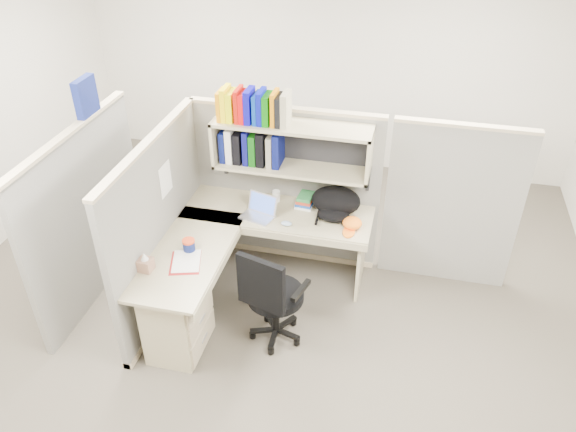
% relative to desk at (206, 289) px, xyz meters
% --- Properties ---
extents(ground, '(6.00, 6.00, 0.00)m').
position_rel_desk_xyz_m(ground, '(0.41, 0.29, -0.44)').
color(ground, '#37312A').
rests_on(ground, ground).
extents(room_shell, '(6.00, 6.00, 6.00)m').
position_rel_desk_xyz_m(room_shell, '(0.41, 0.29, 1.18)').
color(room_shell, beige).
rests_on(room_shell, ground).
extents(cubicle, '(3.79, 1.84, 1.95)m').
position_rel_desk_xyz_m(cubicle, '(0.04, 0.74, 0.47)').
color(cubicle, '#60605B').
rests_on(cubicle, ground).
extents(desk, '(1.74, 1.75, 0.73)m').
position_rel_desk_xyz_m(desk, '(0.00, 0.00, 0.00)').
color(desk, gray).
rests_on(desk, ground).
extents(laptop, '(0.36, 0.36, 0.21)m').
position_rel_desk_xyz_m(laptop, '(0.25, 0.72, 0.39)').
color(laptop, silver).
rests_on(laptop, desk).
extents(backpack, '(0.52, 0.45, 0.26)m').
position_rel_desk_xyz_m(backpack, '(0.93, 0.91, 0.42)').
color(backpack, black).
rests_on(backpack, desk).
extents(orange_cap, '(0.20, 0.22, 0.09)m').
position_rel_desk_xyz_m(orange_cap, '(1.11, 0.77, 0.34)').
color(orange_cap, orange).
rests_on(orange_cap, desk).
extents(snack_canister, '(0.11, 0.11, 0.10)m').
position_rel_desk_xyz_m(snack_canister, '(-0.17, 0.12, 0.35)').
color(snack_canister, '#0D1850').
rests_on(snack_canister, desk).
extents(tissue_box, '(0.11, 0.11, 0.17)m').
position_rel_desk_xyz_m(tissue_box, '(-0.41, -0.20, 0.37)').
color(tissue_box, '#A2745C').
rests_on(tissue_box, desk).
extents(mouse, '(0.10, 0.07, 0.04)m').
position_rel_desk_xyz_m(mouse, '(0.54, 0.67, 0.31)').
color(mouse, '#8BA6C6').
rests_on(mouse, desk).
extents(paper_cup, '(0.08, 0.08, 0.10)m').
position_rel_desk_xyz_m(paper_cup, '(0.35, 1.04, 0.34)').
color(paper_cup, silver).
rests_on(paper_cup, desk).
extents(book_stack, '(0.18, 0.23, 0.11)m').
position_rel_desk_xyz_m(book_stack, '(0.63, 1.04, 0.34)').
color(book_stack, gray).
rests_on(book_stack, desk).
extents(loose_paper, '(0.30, 0.35, 0.00)m').
position_rel_desk_xyz_m(loose_paper, '(-0.14, -0.02, 0.29)').
color(loose_paper, silver).
rests_on(loose_paper, desk).
extents(task_chair, '(0.56, 0.52, 0.99)m').
position_rel_desk_xyz_m(task_chair, '(0.59, -0.02, -0.09)').
color(task_chair, black).
rests_on(task_chair, ground).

